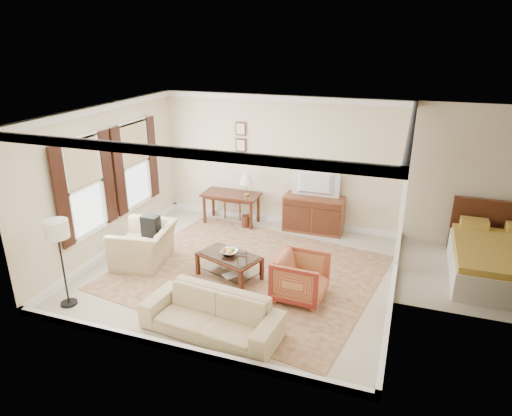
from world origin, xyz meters
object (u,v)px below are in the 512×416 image
Objects in this scene: striped_armchair at (301,275)px; sofa at (211,309)px; club_armchair at (144,239)px; sideboard at (314,214)px; coffee_table at (229,260)px; tv at (315,175)px; writing_desk at (231,198)px.

striped_armchair is 1.66m from sofa.
sofa is at bearing 44.30° from club_armchair.
sideboard reaches higher than coffee_table.
tv is (0.00, -0.02, 0.89)m from sideboard.
coffee_table is (-0.96, -2.54, -0.05)m from sideboard.
sofa is at bearing 81.97° from tv.
writing_desk is 1.06× the size of coffee_table.
coffee_table is 1.63m from sofa.
sideboard is 3.70m from club_armchair.
writing_desk is at bearing 3.78° from tv.
coffee_table is at bearing 109.62° from sofa.
striped_armchair is at bearing 98.36° from tv.
tv is (1.89, 0.12, 0.70)m from writing_desk.
sideboard is 4.16m from sofa.
writing_desk is 2.53m from club_armchair.
tv is 3.77m from club_armchair.
coffee_table is 1.38m from striped_armchair.
tv reaches higher than writing_desk.
club_armchair is 0.56× the size of sofa.
tv is at bearing 124.22° from club_armchair.
club_armchair reaches higher than striped_armchair.
sofa is (-0.58, -4.12, -0.00)m from sideboard.
writing_desk is 1.55× the size of striped_armchair.
tv is at bearing 10.88° from striped_armchair.
club_armchair reaches higher than sofa.
club_armchair is (-0.80, -2.40, -0.10)m from writing_desk.
tv reaches higher than coffee_table.
club_armchair reaches higher than coffee_table.
club_armchair is at bearing 43.20° from tv.
striped_armchair is (2.30, -2.64, -0.18)m from writing_desk.
tv is 1.18× the size of striped_armchair.
tv is at bearing -90.00° from sideboard.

